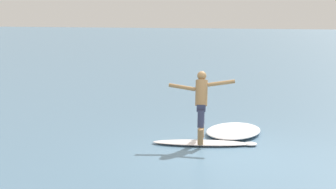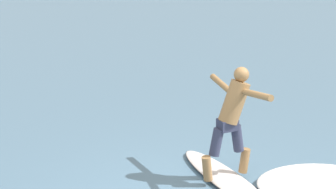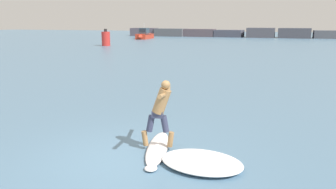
# 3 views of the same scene
# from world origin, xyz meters

# --- Properties ---
(ground_plane) EXTENTS (200.00, 200.00, 0.00)m
(ground_plane) POSITION_xyz_m (0.00, 0.00, 0.00)
(ground_plane) COLOR slate
(surfboard) EXTENTS (1.03, 2.45, 0.22)m
(surfboard) POSITION_xyz_m (0.56, 0.74, 0.04)
(surfboard) COLOR white
(surfboard) RESTS_ON ground
(surfer) EXTENTS (0.81, 1.52, 1.62)m
(surfer) POSITION_xyz_m (0.63, 0.80, 1.03)
(surfer) COLOR #9A7245
(surfer) RESTS_ON surfboard
(wave_foam_at_tail) EXTENTS (1.95, 1.53, 0.18)m
(wave_foam_at_tail) POSITION_xyz_m (1.77, 0.24, 0.09)
(wave_foam_at_tail) COLOR white
(wave_foam_at_tail) RESTS_ON ground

